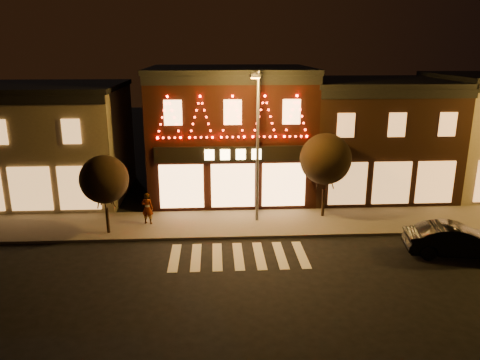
{
  "coord_description": "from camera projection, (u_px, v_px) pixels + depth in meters",
  "views": [
    {
      "loc": [
        -1.06,
        -16.08,
        9.59
      ],
      "look_at": [
        0.08,
        4.0,
        3.76
      ],
      "focal_mm": 34.75,
      "sensor_mm": 36.0,
      "label": 1
    }
  ],
  "objects": [
    {
      "name": "streetlamp_mid",
      "position": [
        257.0,
        136.0,
        24.57
      ],
      "size": [
        0.66,
        1.88,
        8.21
      ],
      "rotation": [
        0.0,
        0.0,
        0.19
      ],
      "color": "#59595E",
      "rests_on": "sidewalk_far"
    },
    {
      "name": "building_left",
      "position": [
        28.0,
        142.0,
        29.83
      ],
      "size": [
        12.2,
        8.28,
        7.3
      ],
      "color": "#726751",
      "rests_on": "ground"
    },
    {
      "name": "ground",
      "position": [
        244.0,
        301.0,
        18.15
      ],
      "size": [
        120.0,
        120.0,
        0.0
      ],
      "primitive_type": "plane",
      "color": "black",
      "rests_on": "ground"
    },
    {
      "name": "building_right_a",
      "position": [
        372.0,
        136.0,
        31.03
      ],
      "size": [
        9.2,
        8.28,
        7.5
      ],
      "color": "black",
      "rests_on": "ground"
    },
    {
      "name": "sidewalk_far",
      "position": [
        270.0,
        223.0,
        25.91
      ],
      "size": [
        44.0,
        4.0,
        0.15
      ],
      "primitive_type": "cube",
      "color": "#47423D",
      "rests_on": "ground"
    },
    {
      "name": "dark_sedan",
      "position": [
        456.0,
        240.0,
        21.89
      ],
      "size": [
        4.8,
        2.3,
        1.52
      ],
      "primitive_type": "imported",
      "rotation": [
        0.0,
        0.0,
        1.42
      ],
      "color": "black",
      "rests_on": "ground"
    },
    {
      "name": "tree_left",
      "position": [
        104.0,
        179.0,
        23.58
      ],
      "size": [
        2.48,
        2.48,
        4.14
      ],
      "rotation": [
        0.0,
        0.0,
        0.17
      ],
      "color": "black",
      "rests_on": "sidewalk_far"
    },
    {
      "name": "tree_right",
      "position": [
        326.0,
        159.0,
        25.87
      ],
      "size": [
        2.87,
        2.87,
        4.8
      ],
      "rotation": [
        0.0,
        0.0,
        0.03
      ],
      "color": "black",
      "rests_on": "sidewalk_far"
    },
    {
      "name": "building_pulp",
      "position": [
        230.0,
        132.0,
        30.39
      ],
      "size": [
        10.2,
        8.34,
        8.3
      ],
      "color": "black",
      "rests_on": "ground"
    },
    {
      "name": "pedestrian",
      "position": [
        147.0,
        208.0,
        25.39
      ],
      "size": [
        0.73,
        0.57,
        1.76
      ],
      "primitive_type": "imported",
      "rotation": [
        0.0,
        0.0,
        2.89
      ],
      "color": "gray",
      "rests_on": "sidewalk_far"
    }
  ]
}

